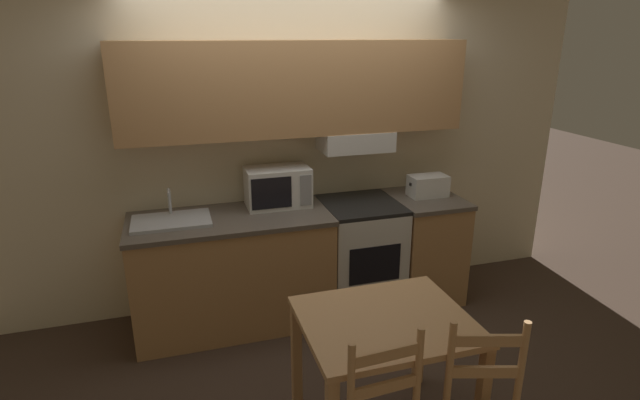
# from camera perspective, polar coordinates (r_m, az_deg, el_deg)

# --- Properties ---
(ground_plane) EXTENTS (16.00, 16.00, 0.00)m
(ground_plane) POSITION_cam_1_polar(r_m,az_deg,el_deg) (4.57, -2.77, -10.39)
(ground_plane) COLOR #3D2D23
(wall_back) EXTENTS (5.05, 0.38, 2.55)m
(wall_back) POSITION_cam_1_polar(r_m,az_deg,el_deg) (4.00, -2.71, 8.73)
(wall_back) COLOR beige
(wall_back) RESTS_ON ground_plane
(lower_counter_main) EXTENTS (1.50, 0.69, 0.90)m
(lower_counter_main) POSITION_cam_1_polar(r_m,az_deg,el_deg) (3.98, -9.91, -7.96)
(lower_counter_main) COLOR tan
(lower_counter_main) RESTS_ON ground_plane
(lower_counter_right_stub) EXTENTS (0.55, 0.69, 0.90)m
(lower_counter_right_stub) POSITION_cam_1_polar(r_m,az_deg,el_deg) (4.44, 11.65, -5.15)
(lower_counter_right_stub) COLOR tan
(lower_counter_right_stub) RESTS_ON ground_plane
(stove_range) EXTENTS (0.60, 0.65, 0.90)m
(stove_range) POSITION_cam_1_polar(r_m,az_deg,el_deg) (4.22, 4.55, -6.14)
(stove_range) COLOR silver
(stove_range) RESTS_ON ground_plane
(microwave) EXTENTS (0.50, 0.31, 0.31)m
(microwave) POSITION_cam_1_polar(r_m,az_deg,el_deg) (3.95, -4.86, 1.51)
(microwave) COLOR silver
(microwave) RESTS_ON lower_counter_main
(toaster) EXTENTS (0.33, 0.19, 0.18)m
(toaster) POSITION_cam_1_polar(r_m,az_deg,el_deg) (4.29, 12.23, 1.62)
(toaster) COLOR silver
(toaster) RESTS_ON lower_counter_right_stub
(sink_basin) EXTENTS (0.56, 0.37, 0.22)m
(sink_basin) POSITION_cam_1_polar(r_m,az_deg,el_deg) (3.78, -16.63, -2.25)
(sink_basin) COLOR #B7BABF
(sink_basin) RESTS_ON lower_counter_main
(dining_table) EXTENTS (0.90, 0.75, 0.75)m
(dining_table) POSITION_cam_1_polar(r_m,az_deg,el_deg) (2.84, 7.39, -15.31)
(dining_table) COLOR tan
(dining_table) RESTS_ON ground_plane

